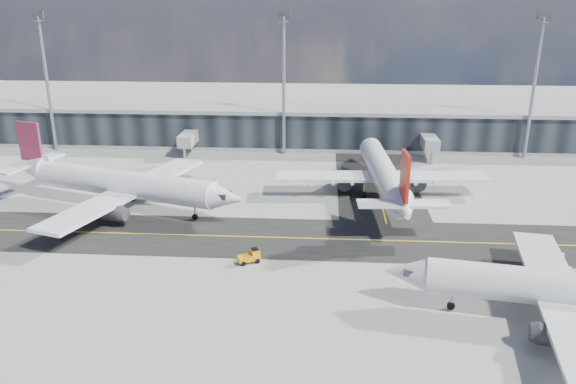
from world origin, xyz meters
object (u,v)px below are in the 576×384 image
airliner_af (120,183)px  baggage_tug (251,256)px  airliner_redtail (383,174)px  service_van (373,157)px

airliner_af → baggage_tug: airliner_af is taller
airliner_af → baggage_tug: (22.83, -17.70, -3.27)m
airliner_redtail → baggage_tug: airliner_redtail is taller
airliner_redtail → service_van: airliner_redtail is taller
airliner_af → service_van: airliner_af is taller
airliner_redtail → service_van: bearing=86.1°
airliner_af → airliner_redtail: size_ratio=0.99×
baggage_tug → service_van: baggage_tug is taller
airliner_redtail → baggage_tug: (-18.73, -25.51, -3.21)m
baggage_tug → service_van: bearing=132.0°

